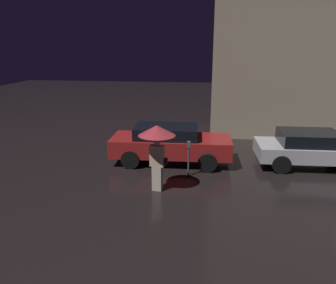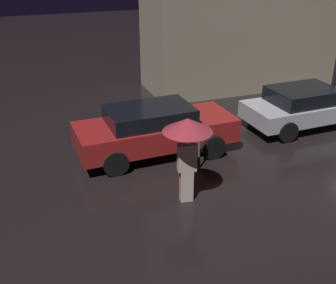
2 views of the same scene
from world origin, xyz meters
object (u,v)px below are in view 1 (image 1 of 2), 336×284
(parked_car_red, at_px, (170,143))
(parking_meter, at_px, (189,155))
(pedestrian_with_umbrella, at_px, (157,138))
(parked_car_silver, at_px, (311,148))

(parked_car_red, bearing_deg, parking_meter, -60.67)
(pedestrian_with_umbrella, bearing_deg, parked_car_red, -82.31)
(parked_car_red, xyz_separation_m, parking_meter, (0.82, -1.35, -0.00))
(parking_meter, bearing_deg, parked_car_red, 121.32)
(pedestrian_with_umbrella, xyz_separation_m, parking_meter, (0.91, 1.31, -0.94))
(parked_car_silver, bearing_deg, parked_car_red, -179.34)
(parked_car_red, bearing_deg, pedestrian_with_umbrella, -93.81)
(pedestrian_with_umbrella, distance_m, parking_meter, 1.85)
(parked_car_silver, bearing_deg, parking_meter, -162.71)
(parked_car_silver, relative_size, pedestrian_with_umbrella, 1.96)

